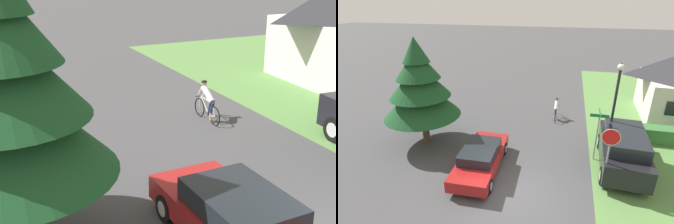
% 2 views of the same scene
% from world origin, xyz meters
% --- Properties ---
extents(sedan_left_lane, '(1.96, 4.62, 1.29)m').
position_xyz_m(sedan_left_lane, '(-1.91, 1.43, 0.65)').
color(sedan_left_lane, maroon).
rests_on(sedan_left_lane, ground).
extents(cyclist, '(0.44, 1.77, 1.43)m').
position_xyz_m(cyclist, '(1.25, 8.28, 0.69)').
color(cyclist, black).
rests_on(cyclist, ground).
extents(conifer_tall_near, '(4.16, 4.16, 5.99)m').
position_xyz_m(conifer_tall_near, '(-5.87, 3.28, 3.35)').
color(conifer_tall_near, '#4C3823').
rests_on(conifer_tall_near, ground).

